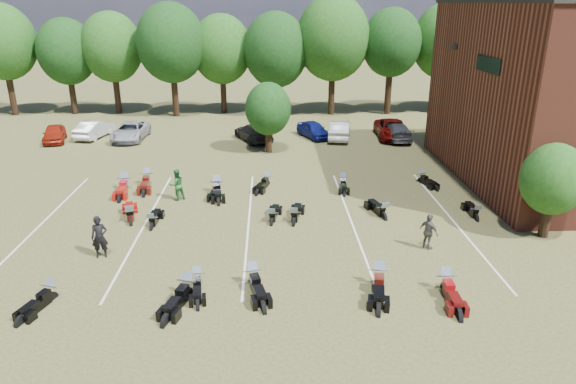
{
  "coord_description": "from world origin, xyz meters",
  "views": [
    {
      "loc": [
        -1.94,
        -19.83,
        10.06
      ],
      "look_at": [
        -1.05,
        4.0,
        1.2
      ],
      "focal_mm": 32.0,
      "sensor_mm": 36.0,
      "label": 1
    }
  ],
  "objects_px": {
    "person_green": "(177,185)",
    "motorcycle_14": "(148,185)",
    "motorcycle_0": "(52,300)",
    "motorcycle_3": "(253,286)",
    "motorcycle_7": "(131,223)",
    "car_4": "(314,130)",
    "person_black": "(100,237)",
    "car_0": "(54,134)",
    "person_grey": "(429,232)"
  },
  "relations": [
    {
      "from": "car_0",
      "to": "person_black",
      "type": "bearing_deg",
      "value": -79.52
    },
    {
      "from": "motorcycle_0",
      "to": "motorcycle_14",
      "type": "distance_m",
      "value": 12.36
    },
    {
      "from": "motorcycle_3",
      "to": "car_0",
      "type": "bearing_deg",
      "value": 112.82
    },
    {
      "from": "motorcycle_0",
      "to": "motorcycle_7",
      "type": "relative_size",
      "value": 0.85
    },
    {
      "from": "person_green",
      "to": "motorcycle_0",
      "type": "height_order",
      "value": "person_green"
    },
    {
      "from": "motorcycle_7",
      "to": "motorcycle_14",
      "type": "xyz_separation_m",
      "value": [
        -0.41,
        5.59,
        0.0
      ]
    },
    {
      "from": "person_black",
      "to": "motorcycle_0",
      "type": "bearing_deg",
      "value": -114.5
    },
    {
      "from": "person_green",
      "to": "motorcycle_14",
      "type": "bearing_deg",
      "value": -80.69
    },
    {
      "from": "motorcycle_7",
      "to": "person_grey",
      "type": "bearing_deg",
      "value": 151.55
    },
    {
      "from": "car_0",
      "to": "motorcycle_14",
      "type": "bearing_deg",
      "value": -63.25
    },
    {
      "from": "car_4",
      "to": "motorcycle_7",
      "type": "height_order",
      "value": "car_4"
    },
    {
      "from": "motorcycle_14",
      "to": "motorcycle_3",
      "type": "bearing_deg",
      "value": -66.73
    },
    {
      "from": "person_grey",
      "to": "motorcycle_0",
      "type": "height_order",
      "value": "person_grey"
    },
    {
      "from": "person_green",
      "to": "motorcycle_0",
      "type": "bearing_deg",
      "value": 41.64
    },
    {
      "from": "person_black",
      "to": "motorcycle_14",
      "type": "bearing_deg",
      "value": 79.8
    },
    {
      "from": "motorcycle_14",
      "to": "car_0",
      "type": "bearing_deg",
      "value": 126.12
    },
    {
      "from": "motorcycle_0",
      "to": "motorcycle_14",
      "type": "xyz_separation_m",
      "value": [
        0.75,
        12.34,
        0.0
      ]
    },
    {
      "from": "motorcycle_3",
      "to": "motorcycle_7",
      "type": "bearing_deg",
      "value": 122.38
    },
    {
      "from": "person_grey",
      "to": "motorcycle_14",
      "type": "relative_size",
      "value": 0.64
    },
    {
      "from": "motorcycle_3",
      "to": "car_4",
      "type": "bearing_deg",
      "value": 66.55
    },
    {
      "from": "car_0",
      "to": "motorcycle_14",
      "type": "height_order",
      "value": "car_0"
    },
    {
      "from": "motorcycle_7",
      "to": "car_0",
      "type": "bearing_deg",
      "value": -73.79
    },
    {
      "from": "person_green",
      "to": "car_4",
      "type": "bearing_deg",
      "value": -154.59
    },
    {
      "from": "motorcycle_0",
      "to": "person_green",
      "type": "bearing_deg",
      "value": 90.63
    },
    {
      "from": "person_black",
      "to": "motorcycle_7",
      "type": "height_order",
      "value": "person_black"
    },
    {
      "from": "motorcycle_7",
      "to": "motorcycle_3",
      "type": "bearing_deg",
      "value": 120.16
    },
    {
      "from": "person_black",
      "to": "motorcycle_14",
      "type": "height_order",
      "value": "person_black"
    },
    {
      "from": "car_0",
      "to": "motorcycle_7",
      "type": "height_order",
      "value": "car_0"
    },
    {
      "from": "motorcycle_0",
      "to": "motorcycle_14",
      "type": "relative_size",
      "value": 0.82
    },
    {
      "from": "person_black",
      "to": "motorcycle_14",
      "type": "relative_size",
      "value": 0.72
    },
    {
      "from": "person_black",
      "to": "car_4",
      "type": "bearing_deg",
      "value": 51.28
    },
    {
      "from": "car_0",
      "to": "motorcycle_7",
      "type": "bearing_deg",
      "value": -73.94
    },
    {
      "from": "person_black",
      "to": "person_grey",
      "type": "xyz_separation_m",
      "value": [
        13.87,
        0.24,
        -0.11
      ]
    },
    {
      "from": "person_black",
      "to": "person_green",
      "type": "relative_size",
      "value": 1.06
    },
    {
      "from": "motorcycle_0",
      "to": "car_0",
      "type": "bearing_deg",
      "value": 127.64
    },
    {
      "from": "car_0",
      "to": "motorcycle_0",
      "type": "height_order",
      "value": "car_0"
    },
    {
      "from": "motorcycle_0",
      "to": "motorcycle_3",
      "type": "distance_m",
      "value": 7.26
    },
    {
      "from": "car_4",
      "to": "person_grey",
      "type": "relative_size",
      "value": 2.31
    },
    {
      "from": "car_0",
      "to": "person_green",
      "type": "distance_m",
      "value": 17.07
    },
    {
      "from": "motorcycle_3",
      "to": "motorcycle_14",
      "type": "relative_size",
      "value": 0.94
    },
    {
      "from": "car_4",
      "to": "person_black",
      "type": "height_order",
      "value": "person_black"
    },
    {
      "from": "car_4",
      "to": "motorcycle_3",
      "type": "bearing_deg",
      "value": -123.71
    },
    {
      "from": "motorcycle_7",
      "to": "motorcycle_14",
      "type": "height_order",
      "value": "motorcycle_14"
    },
    {
      "from": "person_grey",
      "to": "motorcycle_7",
      "type": "height_order",
      "value": "person_grey"
    },
    {
      "from": "car_4",
      "to": "motorcycle_14",
      "type": "distance_m",
      "value": 15.17
    },
    {
      "from": "motorcycle_7",
      "to": "motorcycle_14",
      "type": "relative_size",
      "value": 0.97
    },
    {
      "from": "person_grey",
      "to": "motorcycle_14",
      "type": "xyz_separation_m",
      "value": [
        -13.94,
        8.8,
        -0.81
      ]
    },
    {
      "from": "motorcycle_3",
      "to": "motorcycle_14",
      "type": "xyz_separation_m",
      "value": [
        -6.48,
        11.6,
        0.0
      ]
    },
    {
      "from": "person_green",
      "to": "motorcycle_14",
      "type": "relative_size",
      "value": 0.68
    },
    {
      "from": "car_4",
      "to": "person_grey",
      "type": "distance_m",
      "value": 19.87
    }
  ]
}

